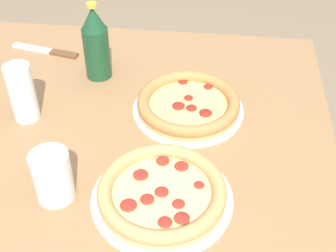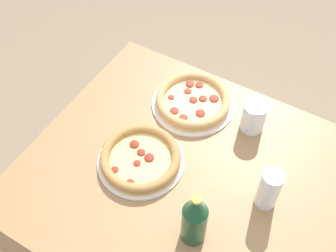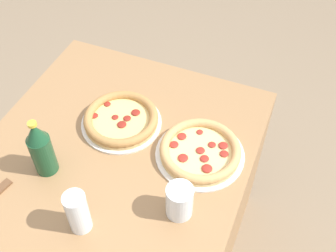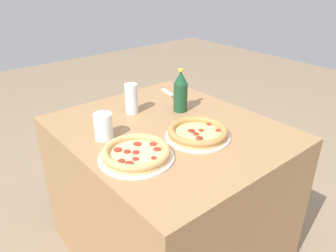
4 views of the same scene
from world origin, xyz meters
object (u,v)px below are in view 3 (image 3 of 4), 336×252
at_px(pizza_pepperoni, 200,151).
at_px(glass_red_wine, 179,202).
at_px(glass_cola, 78,213).
at_px(beer_bottle, 41,148).
at_px(pizza_salami, 121,119).

height_order(pizza_pepperoni, glass_red_wine, glass_red_wine).
relative_size(glass_red_wine, glass_cola, 0.76).
bearing_deg(glass_cola, beer_bottle, -123.96).
distance_m(glass_cola, beer_bottle, 0.24).
relative_size(pizza_salami, pizza_pepperoni, 0.96).
distance_m(glass_red_wine, glass_cola, 0.28).
xyz_separation_m(pizza_pepperoni, glass_cola, (0.36, -0.23, 0.05)).
bearing_deg(pizza_pepperoni, glass_red_wine, 3.18).
distance_m(pizza_pepperoni, glass_red_wine, 0.22).
xyz_separation_m(pizza_salami, glass_cola, (0.39, 0.07, 0.05)).
height_order(glass_red_wine, glass_cola, glass_cola).
bearing_deg(glass_red_wine, glass_cola, -58.56).
relative_size(glass_red_wine, beer_bottle, 0.52).
xyz_separation_m(pizza_pepperoni, glass_red_wine, (0.22, 0.01, 0.03)).
bearing_deg(beer_bottle, pizza_salami, 152.97).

